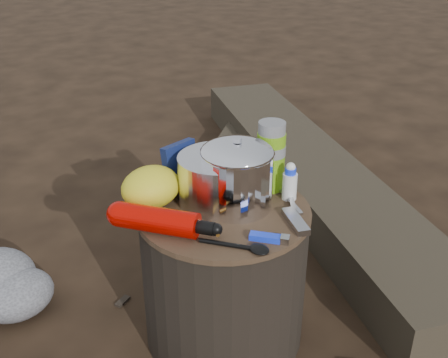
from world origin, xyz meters
TOP-DOWN VIEW (x-y plane):
  - ground at (0.00, 0.00)m, footprint 60.00×60.00m
  - stump at (0.00, 0.00)m, footprint 0.43×0.43m
  - log_main at (0.77, 0.41)m, footprint 1.05×1.92m
  - log_small at (0.61, 0.71)m, footprint 1.10×0.92m
  - foil_windscreen at (0.02, 0.04)m, footprint 0.20×0.20m
  - camping_pot at (0.04, -0.00)m, footprint 0.18×0.18m
  - fuel_bottle at (-0.18, 0.02)m, footprint 0.20×0.24m
  - thermos at (0.17, 0.01)m, footprint 0.07×0.07m
  - travel_mug at (0.13, 0.13)m, footprint 0.07×0.07m
  - stuff_sack at (-0.13, 0.13)m, footprint 0.15×0.12m
  - food_pouch at (-0.02, 0.16)m, footprint 0.10×0.04m
  - lighter at (-0.01, -0.16)m, footprint 0.07×0.08m
  - multitool at (0.09, -0.16)m, footprint 0.07×0.11m
  - pot_grabber at (0.16, -0.07)m, footprint 0.11×0.15m
  - spork at (-0.09, -0.13)m, footprint 0.12×0.14m
  - squeeze_bottle at (0.17, -0.06)m, footprint 0.04×0.04m

SIDE VIEW (x-z plane):
  - ground at x=0.00m, z-range 0.00..0.00m
  - log_small at x=0.61m, z-range 0.00..0.10m
  - log_main at x=0.77m, z-range 0.00..0.16m
  - stump at x=0.00m, z-range 0.00..0.39m
  - spork at x=-0.09m, z-range 0.39..0.41m
  - pot_grabber at x=0.16m, z-range 0.39..0.41m
  - multitool at x=0.09m, z-range 0.39..0.41m
  - lighter at x=-0.01m, z-range 0.39..0.41m
  - fuel_bottle at x=-0.18m, z-range 0.39..0.46m
  - squeeze_bottle at x=0.17m, z-range 0.39..0.48m
  - stuff_sack at x=-0.13m, z-range 0.39..0.50m
  - travel_mug at x=0.13m, z-range 0.39..0.50m
  - foil_windscreen at x=0.02m, z-range 0.39..0.52m
  - food_pouch at x=-0.02m, z-range 0.39..0.52m
  - camping_pot at x=0.04m, z-range 0.39..0.57m
  - thermos at x=0.17m, z-range 0.39..0.58m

